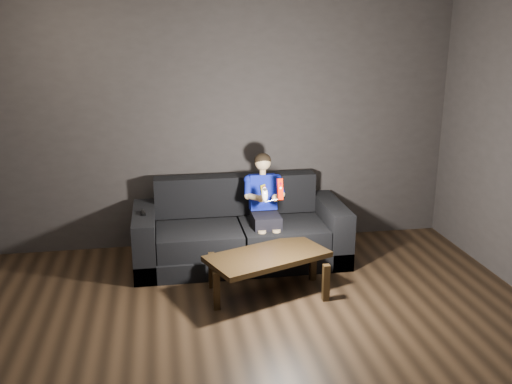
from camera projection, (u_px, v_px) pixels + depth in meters
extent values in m
plane|color=black|center=(271.00, 362.00, 4.21)|extent=(5.00, 5.00, 0.00)
cube|color=#332E2D|center=(228.00, 124.00, 6.19)|extent=(5.00, 0.04, 2.70)
cube|color=black|center=(241.00, 252.00, 5.98)|extent=(2.17, 0.94, 0.19)
cube|color=black|center=(199.00, 240.00, 5.76)|extent=(0.85, 0.66, 0.23)
cube|color=black|center=(283.00, 235.00, 5.90)|extent=(0.85, 0.66, 0.23)
cube|color=black|center=(235.00, 194.00, 6.17)|extent=(1.74, 0.22, 0.42)
cube|color=black|center=(145.00, 240.00, 5.76)|extent=(0.22, 0.94, 0.59)
cube|color=black|center=(331.00, 229.00, 6.08)|extent=(0.22, 0.94, 0.59)
cube|color=black|center=(266.00, 220.00, 5.80)|extent=(0.27, 0.35, 0.13)
cube|color=#001585|center=(263.00, 192.00, 5.90)|extent=(0.27, 0.20, 0.38)
cube|color=yellow|center=(264.00, 189.00, 5.81)|extent=(0.08, 0.08, 0.09)
cube|color=#B51221|center=(264.00, 189.00, 5.81)|extent=(0.06, 0.06, 0.06)
cylinder|color=#DDB47B|center=(263.00, 172.00, 5.84)|extent=(0.06, 0.06, 0.05)
sphere|color=#DDB47B|center=(263.00, 162.00, 5.81)|extent=(0.16, 0.16, 0.16)
ellipsoid|color=black|center=(263.00, 160.00, 5.82)|extent=(0.17, 0.17, 0.15)
cylinder|color=#001585|center=(247.00, 188.00, 5.80)|extent=(0.07, 0.21, 0.18)
cylinder|color=#001585|center=(280.00, 186.00, 5.85)|extent=(0.07, 0.21, 0.18)
cylinder|color=#DDB47B|center=(255.00, 195.00, 5.68)|extent=(0.13, 0.22, 0.09)
cylinder|color=#DDB47B|center=(279.00, 194.00, 5.72)|extent=(0.13, 0.22, 0.09)
sphere|color=#DDB47B|center=(261.00, 199.00, 5.61)|extent=(0.08, 0.08, 0.08)
sphere|color=#DDB47B|center=(276.00, 198.00, 5.63)|extent=(0.08, 0.08, 0.08)
cylinder|color=#DDB47B|center=(262.00, 246.00, 5.67)|extent=(0.08, 0.08, 0.31)
cylinder|color=#DDB47B|center=(276.00, 245.00, 5.69)|extent=(0.08, 0.08, 0.31)
cube|color=red|center=(280.00, 189.00, 5.41)|extent=(0.05, 0.08, 0.21)
cube|color=maroon|center=(281.00, 184.00, 5.37)|extent=(0.03, 0.01, 0.03)
cylinder|color=silver|center=(281.00, 191.00, 5.39)|extent=(0.02, 0.01, 0.02)
ellipsoid|color=silver|center=(265.00, 194.00, 5.40)|extent=(0.06, 0.09, 0.15)
cylinder|color=black|center=(265.00, 190.00, 5.35)|extent=(0.03, 0.01, 0.03)
cube|color=black|center=(143.00, 213.00, 5.63)|extent=(0.05, 0.14, 0.03)
cube|color=black|center=(143.00, 210.00, 5.67)|extent=(0.02, 0.02, 0.00)
cube|color=black|center=(268.00, 256.00, 5.17)|extent=(1.20, 0.90, 0.05)
cube|color=black|center=(217.00, 291.00, 4.94)|extent=(0.06, 0.06, 0.34)
cube|color=black|center=(326.00, 283.00, 5.10)|extent=(0.06, 0.06, 0.34)
cube|color=black|center=(212.00, 270.00, 5.36)|extent=(0.06, 0.06, 0.34)
cube|color=black|center=(313.00, 263.00, 5.51)|extent=(0.06, 0.06, 0.34)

